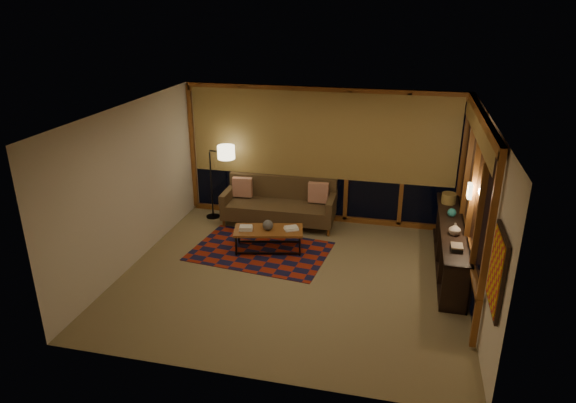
% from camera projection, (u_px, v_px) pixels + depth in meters
% --- Properties ---
extents(floor, '(5.50, 5.00, 0.01)m').
position_uv_depth(floor, '(293.00, 276.00, 8.41)').
color(floor, '#8E7D58').
rests_on(floor, ground).
extents(ceiling, '(5.50, 5.00, 0.01)m').
position_uv_depth(ceiling, '(293.00, 113.00, 7.42)').
color(ceiling, silver).
rests_on(ceiling, walls).
extents(walls, '(5.51, 5.01, 2.70)m').
position_uv_depth(walls, '(293.00, 199.00, 7.92)').
color(walls, beige).
rests_on(walls, floor).
extents(window_wall_back, '(5.30, 0.16, 2.60)m').
position_uv_depth(window_wall_back, '(320.00, 156.00, 10.12)').
color(window_wall_back, brown).
rests_on(window_wall_back, walls).
extents(window_wall_right, '(0.16, 3.70, 2.60)m').
position_uv_depth(window_wall_right, '(471.00, 200.00, 7.89)').
color(window_wall_right, brown).
rests_on(window_wall_right, walls).
extents(wall_art, '(0.06, 0.74, 0.94)m').
position_uv_depth(wall_art, '(497.00, 271.00, 5.63)').
color(wall_art, red).
rests_on(wall_art, walls).
extents(wall_sconce, '(0.12, 0.18, 0.22)m').
position_uv_depth(wall_sconce, '(470.00, 191.00, 7.69)').
color(wall_sconce, '#FFEDB7').
rests_on(wall_sconce, walls).
extents(sofa, '(2.22, 0.94, 0.90)m').
position_uv_depth(sofa, '(279.00, 203.00, 10.22)').
color(sofa, '#4B3925').
rests_on(sofa, floor).
extents(pillow_left, '(0.40, 0.16, 0.40)m').
position_uv_depth(pillow_left, '(242.00, 189.00, 10.42)').
color(pillow_left, '#BE340D').
rests_on(pillow_left, sofa).
extents(pillow_right, '(0.40, 0.15, 0.40)m').
position_uv_depth(pillow_right, '(318.00, 194.00, 10.12)').
color(pillow_right, '#BE340D').
rests_on(pillow_right, sofa).
extents(area_rug, '(2.54, 1.84, 0.01)m').
position_uv_depth(area_rug, '(260.00, 251.00, 9.23)').
color(area_rug, maroon).
rests_on(area_rug, floor).
extents(coffee_table, '(1.31, 0.81, 0.41)m').
position_uv_depth(coffee_table, '(269.00, 240.00, 9.22)').
color(coffee_table, brown).
rests_on(coffee_table, floor).
extents(book_stack_a, '(0.28, 0.24, 0.07)m').
position_uv_depth(book_stack_a, '(246.00, 228.00, 9.12)').
color(book_stack_a, white).
rests_on(book_stack_a, coffee_table).
extents(book_stack_b, '(0.33, 0.31, 0.05)m').
position_uv_depth(book_stack_b, '(291.00, 228.00, 9.14)').
color(book_stack_b, white).
rests_on(book_stack_b, coffee_table).
extents(ceramic_pot, '(0.23, 0.23, 0.19)m').
position_uv_depth(ceramic_pot, '(268.00, 225.00, 9.10)').
color(ceramic_pot, black).
rests_on(ceramic_pot, coffee_table).
extents(floor_lamp, '(0.55, 0.38, 1.57)m').
position_uv_depth(floor_lamp, '(211.00, 181.00, 10.42)').
color(floor_lamp, black).
rests_on(floor_lamp, floor).
extents(bookshelf, '(0.40, 3.06, 0.77)m').
position_uv_depth(bookshelf, '(450.00, 244.00, 8.65)').
color(bookshelf, black).
rests_on(bookshelf, floor).
extents(basket, '(0.32, 0.32, 0.19)m').
position_uv_depth(basket, '(449.00, 198.00, 9.32)').
color(basket, '#AD8C3E').
rests_on(basket, bookshelf).
extents(teal_bowl, '(0.17, 0.17, 0.15)m').
position_uv_depth(teal_bowl, '(452.00, 213.00, 8.75)').
color(teal_bowl, teal).
rests_on(teal_bowl, bookshelf).
extents(vase, '(0.21, 0.21, 0.20)m').
position_uv_depth(vase, '(455.00, 229.00, 8.07)').
color(vase, '#BEA995').
rests_on(vase, bookshelf).
extents(shelf_book_stack, '(0.23, 0.28, 0.07)m').
position_uv_depth(shelf_book_stack, '(457.00, 247.00, 7.61)').
color(shelf_book_stack, white).
rests_on(shelf_book_stack, bookshelf).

